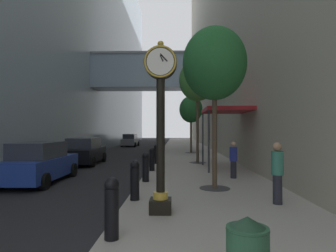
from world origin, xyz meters
name	(u,v)px	position (x,y,z in m)	size (l,w,h in m)	color
ground_plane	(161,152)	(0.00, 27.00, 0.00)	(110.00, 110.00, 0.00)	black
sidewalk_right	(187,150)	(2.73, 30.00, 0.07)	(5.45, 80.00, 0.14)	#9E998E
building_block_left	(61,13)	(-11.41, 29.98, 15.49)	(21.74, 80.00, 31.08)	#93A8B7
street_clock	(161,118)	(1.11, 5.23, 2.56)	(0.84, 0.55, 4.41)	black
bollard_nearest	(112,207)	(0.27, 3.41, 0.77)	(0.29, 0.29, 1.20)	black
bollard_second	(135,179)	(0.27, 6.56, 0.77)	(0.29, 0.29, 1.20)	black
bollard_third	(146,166)	(0.27, 9.70, 0.77)	(0.29, 0.29, 1.20)	black
bollard_fourth	(152,159)	(0.27, 12.85, 0.77)	(0.29, 0.29, 1.20)	black
bollard_fifth	(156,154)	(0.27, 16.00, 0.77)	(0.29, 0.29, 1.20)	black
street_tree_near	(214,64)	(2.91, 8.36, 4.64)	(2.32, 2.32, 5.86)	#333335
street_tree_mid_near	(197,81)	(2.91, 16.62, 5.46)	(2.38, 2.38, 6.73)	#333335
street_tree_mid_far	(191,110)	(2.91, 24.88, 4.16)	(2.16, 2.16, 5.29)	#333335
pedestrian_walking	(233,159)	(4.03, 10.64, 0.98)	(0.47, 0.47, 1.59)	#23232D
pedestrian_by_clock	(277,171)	(4.41, 6.20, 1.08)	(0.44, 0.44, 1.76)	#23232D
storefront_awning	(225,111)	(4.21, 13.82, 3.28)	(2.40, 3.60, 3.30)	maroon
car_grey_near	(130,140)	(-4.83, 37.84, 0.83)	(2.11, 4.44, 1.72)	slate
car_black_mid	(85,151)	(-4.50, 16.77, 0.84)	(2.17, 4.73, 1.74)	black
car_blue_far	(40,163)	(-4.31, 10.12, 0.84)	(2.01, 4.62, 1.74)	navy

